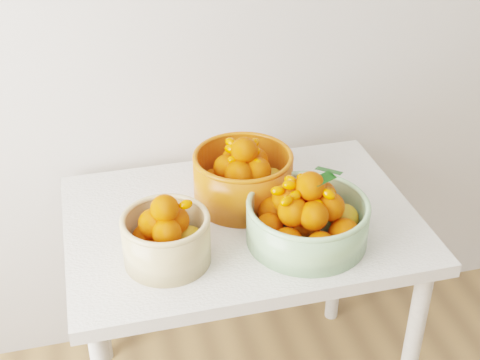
{
  "coord_description": "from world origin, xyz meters",
  "views": [
    {
      "loc": [
        -0.68,
        0.08,
        1.86
      ],
      "look_at": [
        -0.31,
        1.53,
        0.92
      ],
      "focal_mm": 50.0,
      "sensor_mm": 36.0,
      "label": 1
    }
  ],
  "objects_px": {
    "bowl_cream": "(166,237)",
    "table": "(242,244)",
    "bowl_green": "(307,217)",
    "bowl_orange": "(243,176)"
  },
  "relations": [
    {
      "from": "table",
      "to": "bowl_orange",
      "type": "height_order",
      "value": "bowl_orange"
    },
    {
      "from": "bowl_cream",
      "to": "bowl_orange",
      "type": "height_order",
      "value": "bowl_orange"
    },
    {
      "from": "table",
      "to": "bowl_cream",
      "type": "height_order",
      "value": "bowl_cream"
    },
    {
      "from": "table",
      "to": "bowl_green",
      "type": "xyz_separation_m",
      "value": [
        0.14,
        -0.14,
        0.17
      ]
    },
    {
      "from": "table",
      "to": "bowl_orange",
      "type": "distance_m",
      "value": 0.2
    },
    {
      "from": "bowl_cream",
      "to": "table",
      "type": "bearing_deg",
      "value": 30.3
    },
    {
      "from": "table",
      "to": "bowl_orange",
      "type": "bearing_deg",
      "value": 73.44
    },
    {
      "from": "table",
      "to": "bowl_green",
      "type": "distance_m",
      "value": 0.26
    },
    {
      "from": "table",
      "to": "bowl_cream",
      "type": "distance_m",
      "value": 0.32
    },
    {
      "from": "table",
      "to": "bowl_green",
      "type": "relative_size",
      "value": 2.69
    }
  ]
}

